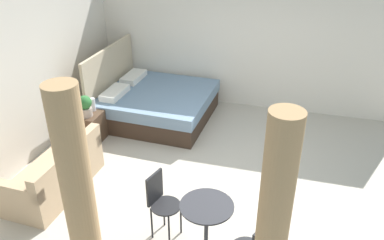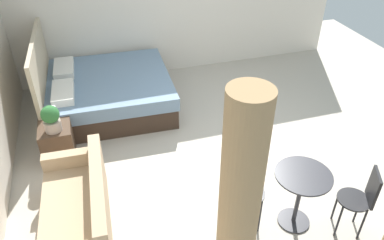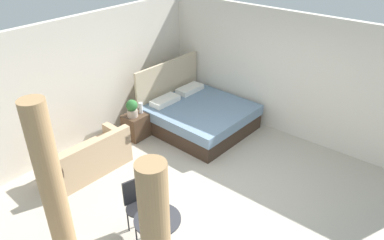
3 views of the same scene
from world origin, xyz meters
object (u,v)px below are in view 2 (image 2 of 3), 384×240
object	(u,v)px
couch	(80,213)
nightstand	(58,141)
bed	(105,91)
potted_plant	(51,118)
vase	(54,114)
balcony_table	(300,190)
cafe_chair_near_couch	(362,196)
cafe_chair_near_window	(242,188)

from	to	relation	value
couch	nightstand	bearing A→B (deg)	8.71
bed	potted_plant	xyz separation A→B (m)	(-1.23, 0.79, 0.41)
vase	balcony_table	size ratio (longest dim) A/B	0.31
nightstand	balcony_table	size ratio (longest dim) A/B	0.71
cafe_chair_near_couch	couch	bearing A→B (deg)	73.16
bed	balcony_table	world-z (taller)	bed
balcony_table	potted_plant	bearing A→B (deg)	53.27
vase	nightstand	bearing A→B (deg)	165.37
couch	potted_plant	size ratio (longest dim) A/B	4.23
vase	cafe_chair_near_window	distance (m)	2.82
potted_plant	vase	world-z (taller)	potted_plant
bed	vase	distance (m)	1.32
couch	potted_plant	xyz separation A→B (m)	(1.36, 0.22, 0.46)
cafe_chair_near_couch	cafe_chair_near_window	bearing A→B (deg)	68.28
bed	nightstand	bearing A→B (deg)	144.75
nightstand	cafe_chair_near_couch	distance (m)	4.02
nightstand	vase	size ratio (longest dim) A/B	2.26
vase	cafe_chair_near_couch	distance (m)	4.06
bed	cafe_chair_near_couch	world-z (taller)	bed
potted_plant	cafe_chair_near_couch	distance (m)	3.95
cafe_chair_near_window	vase	bearing A→B (deg)	44.66
vase	cafe_chair_near_window	bearing A→B (deg)	-135.34
cafe_chair_near_window	cafe_chair_near_couch	distance (m)	1.31
cafe_chair_near_couch	potted_plant	bearing A→B (deg)	54.86
vase	cafe_chair_near_window	size ratio (longest dim) A/B	0.26
nightstand	cafe_chair_near_couch	xyz separation A→B (m)	(-2.37, -3.23, 0.28)
couch	balcony_table	size ratio (longest dim) A/B	2.12
couch	balcony_table	world-z (taller)	couch
potted_plant	vase	xyz separation A→B (m)	(0.22, -0.03, -0.08)
bed	balcony_table	bearing A→B (deg)	-150.03
bed	couch	world-z (taller)	bed
bed	cafe_chair_near_window	xyz separation A→B (m)	(-3.02, -1.21, 0.23)
bed	couch	distance (m)	2.66
couch	nightstand	distance (m)	1.48
bed	nightstand	distance (m)	1.39
potted_plant	balcony_table	world-z (taller)	potted_plant
potted_plant	vase	distance (m)	0.23
couch	cafe_chair_near_window	world-z (taller)	cafe_chair_near_window
potted_plant	cafe_chair_near_couch	size ratio (longest dim) A/B	0.43
couch	potted_plant	world-z (taller)	potted_plant
cafe_chair_near_couch	nightstand	bearing A→B (deg)	53.74
bed	nightstand	size ratio (longest dim) A/B	3.95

